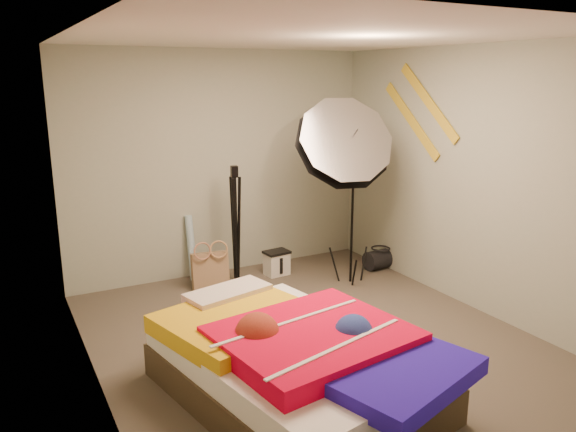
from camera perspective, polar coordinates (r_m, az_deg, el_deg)
floor at (r=4.98m, az=2.32°, el=-12.29°), size 4.00×4.00×0.00m
ceiling at (r=4.48m, az=2.65°, el=17.74°), size 4.00×4.00×0.00m
wall_back at (r=6.34m, az=-6.84°, el=5.23°), size 3.50×0.00×3.50m
wall_front at (r=3.09m, az=21.88°, el=-5.10°), size 3.50×0.00×3.50m
wall_left at (r=3.99m, az=-19.68°, el=-0.71°), size 0.00×4.00×4.00m
wall_right at (r=5.65m, az=17.93°, el=3.58°), size 0.00×4.00×4.00m
tote_bag at (r=6.07m, az=-7.91°, el=-5.50°), size 0.41×0.22×0.40m
wrapping_roll at (r=6.31m, az=-9.79°, el=-3.21°), size 0.09×0.21×0.73m
camera_case at (r=6.42m, az=-1.15°, el=-4.87°), size 0.27×0.21×0.26m
duffel_bag at (r=6.72m, az=9.35°, el=-4.35°), size 0.39×0.25×0.23m
wall_stripe_upper at (r=5.99m, az=14.12°, el=11.14°), size 0.02×0.91×0.78m
wall_stripe_lower at (r=6.19m, az=12.44°, el=9.45°), size 0.02×0.91×0.78m
bed at (r=4.03m, az=0.69°, el=-14.51°), size 1.75×2.25×0.57m
photo_umbrella at (r=5.76m, az=5.55°, el=7.10°), size 1.34×1.05×2.12m
camera_tripod at (r=6.06m, az=-5.37°, el=-0.05°), size 0.08×0.08×1.29m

